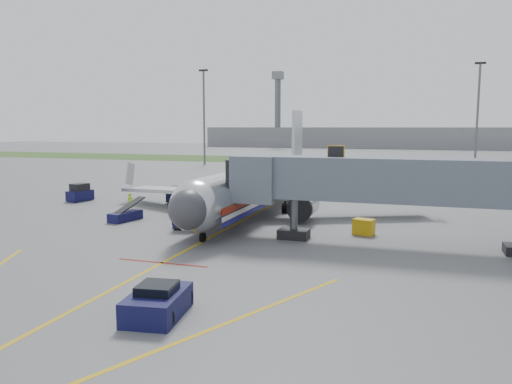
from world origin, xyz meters
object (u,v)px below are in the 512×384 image
(airliner, at_px, (259,185))
(ramp_worker, at_px, (130,202))
(baggage_tug, at_px, (80,193))
(pushback_tug, at_px, (157,303))
(belt_loader, at_px, (126,215))

(airliner, distance_m, ramp_worker, 12.67)
(baggage_tug, relative_size, ramp_worker, 1.69)
(pushback_tug, height_order, baggage_tug, baggage_tug)
(airliner, relative_size, belt_loader, 8.96)
(pushback_tug, relative_size, belt_loader, 0.95)
(airliner, height_order, baggage_tug, airliner)
(airliner, xyz_separation_m, pushback_tug, (4.00, -26.97, -2.03))
(airliner, relative_size, baggage_tug, 11.78)
(pushback_tug, xyz_separation_m, belt_loader, (-13.76, 18.99, -0.15))
(baggage_tug, distance_m, ramp_worker, 10.10)
(belt_loader, relative_size, ramp_worker, 2.22)
(ramp_worker, bearing_deg, pushback_tug, -114.66)
(airliner, bearing_deg, ramp_worker, -163.30)
(pushback_tug, bearing_deg, airliner, 98.43)
(ramp_worker, bearing_deg, belt_loader, -121.79)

